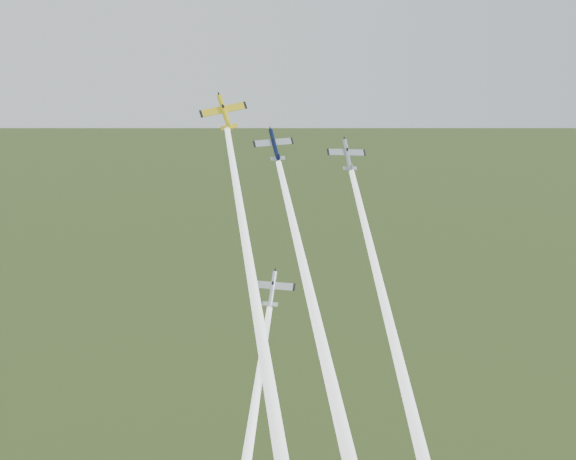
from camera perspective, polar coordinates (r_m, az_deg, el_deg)
The scene contains 7 objects.
plane_yellow at distance 124.61m, azimuth -5.05°, elevation 9.28°, with size 8.21×8.14×1.29m, color yellow, non-canonical shape.
smoke_trail_yellow at distance 111.49m, azimuth -2.01°, elevation -9.06°, with size 2.64×2.64×74.14m, color white, non-canonical shape.
plane_navy at distance 122.67m, azimuth -1.09°, elevation 6.76°, with size 7.19×7.14×1.13m, color #0C1538, non-canonical shape.
smoke_trail_navy at distance 113.25m, azimuth 2.64°, elevation -8.76°, with size 2.64×2.64×61.70m, color white, non-canonical shape.
plane_silver_right at distance 127.56m, azimuth 4.71°, elevation 5.96°, with size 7.39×7.33×1.16m, color #A5ABB3, non-canonical shape.
smoke_trail_silver_right at distance 118.37m, azimuth 9.13°, elevation -11.64°, with size 2.64×2.64×73.23m, color white, non-canonical shape.
plane_silver_low at distance 119.03m, azimuth -1.23°, elevation -4.63°, with size 7.42×7.36×1.16m, color silver, non-canonical shape.
Camera 1 is at (-20.35, -115.93, 121.95)m, focal length 45.00 mm.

